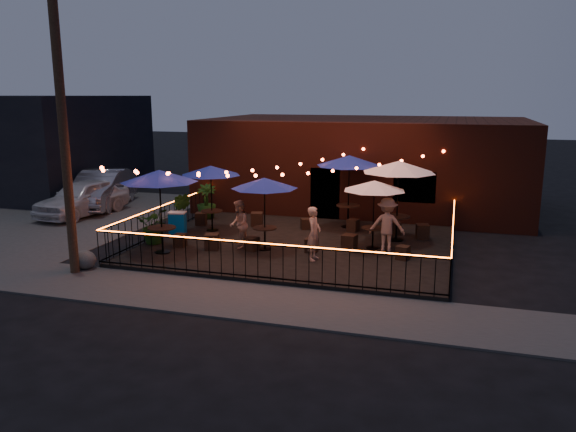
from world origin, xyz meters
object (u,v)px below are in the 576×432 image
Objects in this scene: cooler at (177,223)px; boulder at (84,260)px; cafe_table_2 at (264,184)px; cafe_table_4 at (374,187)px; cafe_table_5 at (399,168)px; cafe_table_3 at (349,162)px; cafe_table_1 at (211,171)px; utility_pole at (64,134)px; cafe_table_0 at (159,177)px.

cooler reaches higher than boulder.
cafe_table_4 is at bearing 18.94° from cafe_table_2.
cafe_table_5 reaches higher than cooler.
cooler is (-5.68, -2.80, -2.08)m from cafe_table_3.
cafe_table_2 is 0.95× the size of cafe_table_5.
cafe_table_1 is at bearing 172.72° from cafe_table_4.
cafe_table_5 reaches higher than cafe_table_3.
utility_pole is at bearing -142.59° from cafe_table_2.
cafe_table_4 is (6.32, 2.41, -0.37)m from cafe_table_0.
utility_pole is at bearing -149.55° from cafe_table_4.
cafe_table_3 is 3.38× the size of cooler.
cafe_table_5 is at bearing 27.88° from cafe_table_0.
boulder is at bearing -145.22° from cafe_table_2.
cafe_table_1 is (0.28, 3.18, -0.22)m from cafe_table_0.
cafe_table_2 is (3.00, 1.27, -0.27)m from cafe_table_0.
cafe_table_5 is (8.54, 5.92, -1.34)m from utility_pole.
cafe_table_4 is (7.92, 4.66, -1.81)m from utility_pole.
cafe_table_0 is at bearing 54.51° from utility_pole.
cafe_table_4 is at bearing -64.06° from cafe_table_3.
cafe_table_0 is (1.60, 2.24, -1.43)m from utility_pole.
boulder is at bearing -146.79° from cafe_table_5.
cafe_table_2 is at bearing -28.86° from cooler.
boulder is (-7.85, -4.29, -1.88)m from cafe_table_4.
cooler is at bearing 163.69° from cafe_table_2.
cafe_table_2 is 4.38m from cafe_table_3.
utility_pole reaches higher than boulder.
cafe_table_2 is 1.12× the size of cafe_table_4.
boulder is (-1.54, -1.88, -2.25)m from cafe_table_0.
cafe_table_5 is at bearing -2.74° from cooler.
cooler is at bearing 78.92° from utility_pole.
cafe_table_2 is (4.60, 3.52, -1.70)m from utility_pole.
utility_pole is at bearing -145.29° from cafe_table_5.
cafe_table_5 is (0.63, 1.26, 0.46)m from cafe_table_4.
cafe_table_1 is at bearing 70.24° from boulder.
utility_pole is 5.98m from cafe_table_1.
cooler is at bearing -170.20° from cafe_table_5.
cafe_table_5 reaches higher than boulder.
utility_pole reaches higher than cooler.
cafe_table_5 is at bearing 33.21° from boulder.
utility_pole is 3.71m from boulder.
utility_pole reaches higher than cafe_table_4.
cafe_table_5 reaches higher than cafe_table_4.
cafe_table_5 reaches higher than cafe_table_0.
cooler is (-0.70, 2.35, -2.01)m from cafe_table_0.
utility_pole is 2.74× the size of cafe_table_5.
cafe_table_5 is (6.94, 3.67, 0.09)m from cafe_table_0.
cafe_table_0 is at bearing 50.70° from boulder.
cafe_table_0 is 1.10× the size of cafe_table_2.
cafe_table_5 is 3.62× the size of cooler.
cafe_table_0 is at bearing -134.02° from cafe_table_3.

